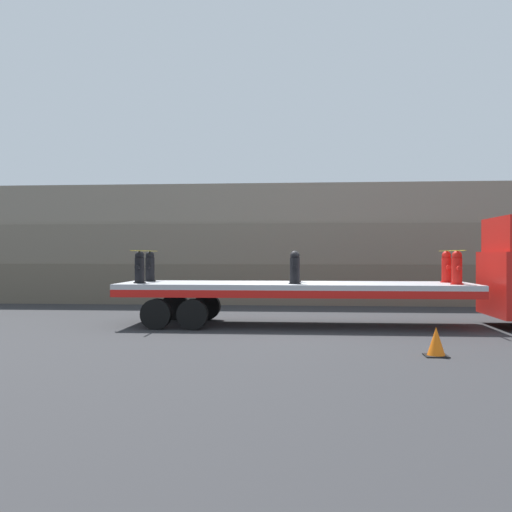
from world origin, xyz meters
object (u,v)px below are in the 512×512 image
object	(u,v)px
fire_hydrant_black_near_0	(140,267)
fire_hydrant_black_near_1	(295,268)
fire_hydrant_red_far_2	(446,267)
flatbed_trailer	(275,290)
traffic_cone	(436,342)
fire_hydrant_black_far_1	(295,267)
fire_hydrant_red_near_2	(457,268)
fire_hydrant_black_far_0	(150,267)

from	to	relation	value
fire_hydrant_black_near_0	fire_hydrant_black_near_1	distance (m)	4.29
fire_hydrant_black_near_0	fire_hydrant_red_far_2	distance (m)	8.65
flatbed_trailer	fire_hydrant_black_near_1	xyz separation A→B (m)	(0.56, -0.55, 0.64)
flatbed_trailer	fire_hydrant_black_near_0	bearing A→B (deg)	-171.69
traffic_cone	flatbed_trailer	bearing A→B (deg)	125.80
fire_hydrant_red_far_2	fire_hydrant_black_far_1	bearing A→B (deg)	180.00
fire_hydrant_black_near_1	traffic_cone	world-z (taller)	fire_hydrant_black_near_1
fire_hydrant_red_near_2	fire_hydrant_black_far_1	bearing A→B (deg)	165.73
fire_hydrant_black_far_0	fire_hydrant_red_near_2	size ratio (longest dim) A/B	1.00
flatbed_trailer	fire_hydrant_black_near_1	world-z (taller)	fire_hydrant_black_near_1
fire_hydrant_black_near_0	fire_hydrant_red_near_2	size ratio (longest dim) A/B	1.00
fire_hydrant_red_near_2	traffic_cone	bearing A→B (deg)	-109.94
fire_hydrant_black_far_0	fire_hydrant_black_far_1	xyz separation A→B (m)	(4.29, 0.00, 0.00)
fire_hydrant_black_far_0	fire_hydrant_black_far_1	world-z (taller)	same
fire_hydrant_black_far_0	fire_hydrant_black_near_1	xyz separation A→B (m)	(4.29, -1.09, 0.00)
fire_hydrant_black_far_0	fire_hydrant_red_far_2	bearing A→B (deg)	0.00
flatbed_trailer	fire_hydrant_black_far_1	bearing A→B (deg)	44.43
traffic_cone	fire_hydrant_black_near_1	bearing A→B (deg)	124.28
fire_hydrant_black_near_1	fire_hydrant_black_far_1	distance (m)	1.09
fire_hydrant_black_near_0	fire_hydrant_red_far_2	bearing A→B (deg)	7.25
fire_hydrant_black_near_0	fire_hydrant_black_far_0	size ratio (longest dim) A/B	1.00
flatbed_trailer	fire_hydrant_red_far_2	xyz separation A→B (m)	(4.85, 0.55, 0.64)
flatbed_trailer	fire_hydrant_black_far_1	size ratio (longest dim) A/B	10.94
fire_hydrant_red_far_2	fire_hydrant_black_near_0	bearing A→B (deg)	-172.75
fire_hydrant_black_near_1	fire_hydrant_red_near_2	distance (m)	4.29
fire_hydrant_black_near_0	fire_hydrant_red_near_2	bearing A→B (deg)	0.00
fire_hydrant_red_near_2	fire_hydrant_red_far_2	size ratio (longest dim) A/B	1.00
fire_hydrant_black_near_1	fire_hydrant_black_near_0	bearing A→B (deg)	180.00
traffic_cone	fire_hydrant_black_near_0	bearing A→B (deg)	149.91
fire_hydrant_black_near_1	traffic_cone	distance (m)	5.15
fire_hydrant_black_near_0	fire_hydrant_black_near_1	xyz separation A→B (m)	(4.29, 0.00, 0.00)
flatbed_trailer	fire_hydrant_black_far_1	distance (m)	1.01
flatbed_trailer	fire_hydrant_black_far_1	xyz separation A→B (m)	(0.56, 0.55, 0.64)
flatbed_trailer	fire_hydrant_red_near_2	size ratio (longest dim) A/B	10.94
fire_hydrant_black_near_1	fire_hydrant_black_far_1	world-z (taller)	same
fire_hydrant_black_far_1	fire_hydrant_black_near_0	bearing A→B (deg)	-165.73
fire_hydrant_black_far_1	fire_hydrant_red_far_2	xyz separation A→B (m)	(4.29, 0.00, 0.00)
fire_hydrant_black_far_1	traffic_cone	bearing A→B (deg)	-61.69
flatbed_trailer	fire_hydrant_black_far_0	xyz separation A→B (m)	(-3.74, 0.55, 0.64)
fire_hydrant_black_far_0	fire_hydrant_black_far_1	bearing A→B (deg)	0.00
fire_hydrant_black_near_0	fire_hydrant_red_near_2	world-z (taller)	same
fire_hydrant_red_far_2	fire_hydrant_black_far_0	bearing A→B (deg)	180.00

